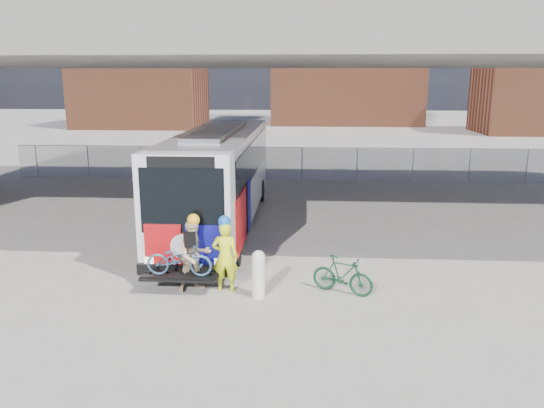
# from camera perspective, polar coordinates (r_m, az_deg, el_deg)

# --- Properties ---
(ground) EXTENTS (160.00, 160.00, 0.00)m
(ground) POSITION_cam_1_polar(r_m,az_deg,el_deg) (17.68, -0.44, -4.63)
(ground) COLOR #9E9991
(ground) RESTS_ON ground
(bus) EXTENTS (2.67, 12.90, 3.69)m
(bus) POSITION_cam_1_polar(r_m,az_deg,el_deg) (19.88, -5.69, 3.57)
(bus) COLOR silver
(bus) RESTS_ON ground
(overpass) EXTENTS (40.00, 16.00, 7.95)m
(overpass) POSITION_cam_1_polar(r_m,az_deg,el_deg) (20.85, 0.35, 16.32)
(overpass) COLOR #605E59
(overpass) RESTS_ON ground
(chainlink_fence) EXTENTS (30.00, 0.06, 30.00)m
(chainlink_fence) POSITION_cam_1_polar(r_m,az_deg,el_deg) (29.08, 1.27, 5.34)
(chainlink_fence) COLOR gray
(chainlink_fence) RESTS_ON ground
(brick_buildings) EXTENTS (54.00, 22.00, 12.00)m
(brick_buildings) POSITION_cam_1_polar(r_m,az_deg,el_deg) (65.01, 3.81, 13.23)
(brick_buildings) COLOR brown
(brick_buildings) RESTS_ON ground
(smokestack) EXTENTS (2.20, 2.20, 25.00)m
(smokestack) POSITION_cam_1_polar(r_m,az_deg,el_deg) (73.25, 14.49, 18.41)
(smokestack) COLOR brown
(smokestack) RESTS_ON ground
(bollard) EXTENTS (0.33, 0.33, 1.26)m
(bollard) POSITION_cam_1_polar(r_m,az_deg,el_deg) (13.51, -1.46, -7.37)
(bollard) COLOR white
(bollard) RESTS_ON ground
(cyclist_hivis) EXTENTS (0.68, 0.45, 2.04)m
(cyclist_hivis) POSITION_cam_1_polar(r_m,az_deg,el_deg) (13.90, -5.07, -5.46)
(cyclist_hivis) COLOR #EDFF1A
(cyclist_hivis) RESTS_ON ground
(cyclist_tan) EXTENTS (1.16, 1.10, 2.07)m
(cyclist_tan) POSITION_cam_1_polar(r_m,az_deg,el_deg) (14.04, -8.33, -5.38)
(cyclist_tan) COLOR #DBB98C
(cyclist_tan) RESTS_ON ground
(bike_parked) EXTENTS (1.70, 1.11, 0.99)m
(bike_parked) POSITION_cam_1_polar(r_m,az_deg,el_deg) (13.95, 7.59, -7.59)
(bike_parked) COLOR #144127
(bike_parked) RESTS_ON ground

